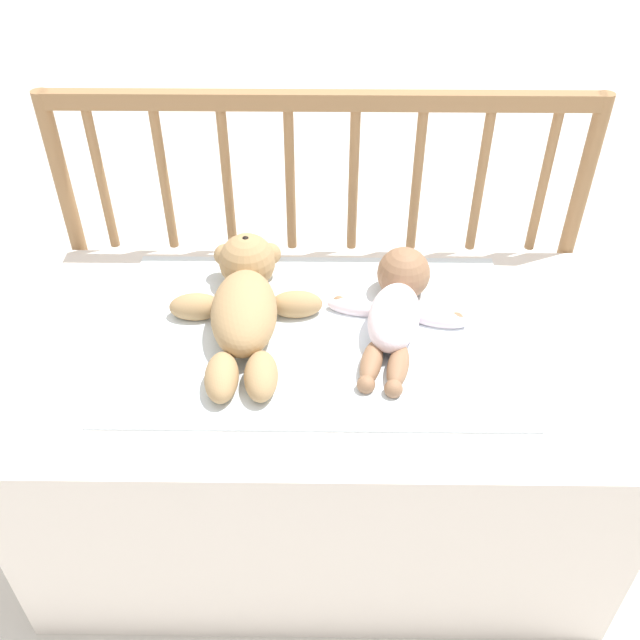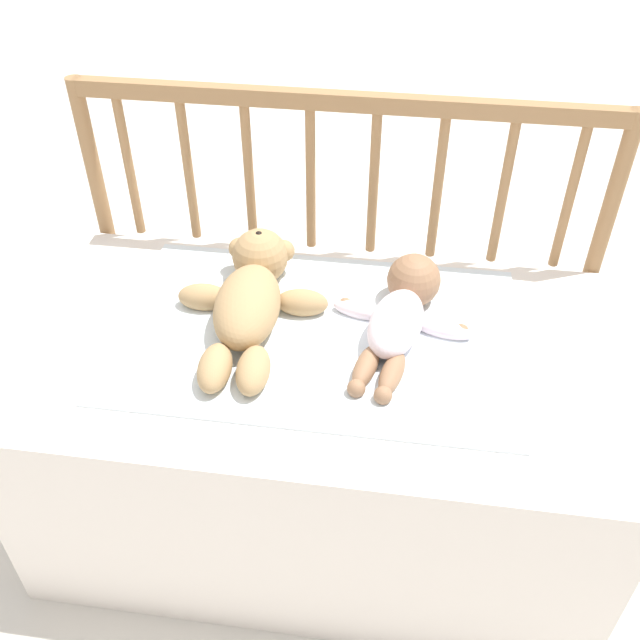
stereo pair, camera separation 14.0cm
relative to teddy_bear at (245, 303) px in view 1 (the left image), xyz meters
name	(u,v)px [view 1 (the left image)]	position (x,y,z in m)	size (l,w,h in m)	color
ground_plane	(320,505)	(0.15, -0.07, -0.58)	(12.00, 12.00, 0.00)	silver
crib_mattress	(320,434)	(0.15, -0.07, -0.32)	(1.20, 0.67, 0.53)	white
crib_rail	(322,207)	(0.15, 0.28, 0.05)	(1.20, 0.04, 0.91)	#997047
blanket	(315,333)	(0.14, -0.04, -0.05)	(0.81, 0.53, 0.01)	white
teddy_bear	(245,303)	(0.00, 0.00, 0.00)	(0.32, 0.45, 0.13)	tan
baby	(397,306)	(0.31, 0.00, -0.01)	(0.30, 0.38, 0.11)	white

